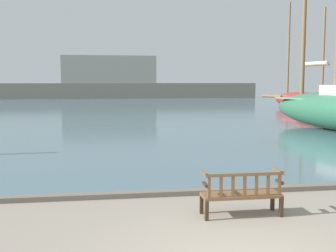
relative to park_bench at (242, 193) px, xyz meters
The scene contains 5 objects.
harbor_water 41.88m from the park_bench, 90.86° to the left, with size 100.00×80.00×0.08m, color #476670.
quay_edge_kerb 1.88m from the park_bench, 109.96° to the left, with size 40.00×0.30×0.12m, color #675F54.
park_bench is the anchor object (origin of this frame).
sailboat_distant_harbor 32.81m from the park_bench, 61.50° to the left, with size 3.53×9.11×11.87m.
far_breakwater 57.26m from the park_bench, 91.05° to the left, with size 43.17×2.40×6.57m.
Camera 1 is at (-2.07, -5.83, 2.71)m, focal length 45.00 mm.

